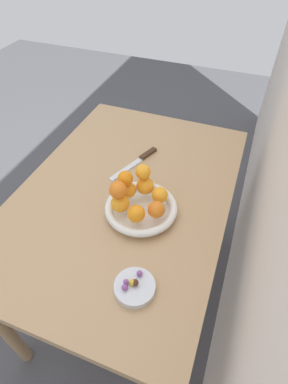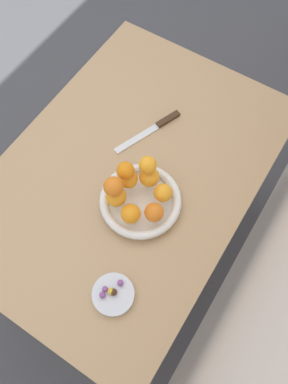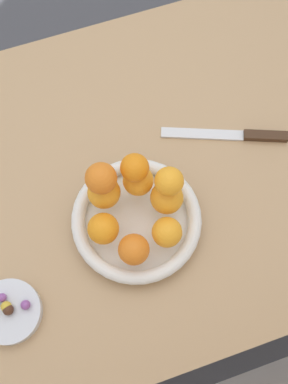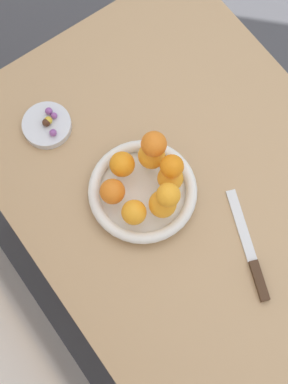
{
  "view_description": "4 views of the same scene",
  "coord_description": "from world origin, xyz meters",
  "px_view_note": "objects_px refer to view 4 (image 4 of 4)",
  "views": [
    {
      "loc": [
        0.71,
        0.34,
        1.53
      ],
      "look_at": [
        0.1,
        0.12,
        0.87
      ],
      "focal_mm": 28.0,
      "sensor_mm": 36.0,
      "label": 1
    },
    {
      "loc": [
        0.45,
        0.34,
        1.79
      ],
      "look_at": [
        0.08,
        0.11,
        0.86
      ],
      "focal_mm": 35.0,
      "sensor_mm": 36.0,
      "label": 2
    },
    {
      "loc": [
        0.15,
        0.34,
        1.64
      ],
      "look_at": [
        0.06,
        0.09,
        0.88
      ],
      "focal_mm": 45.0,
      "sensor_mm": 36.0,
      "label": 3
    },
    {
      "loc": [
        -0.27,
        0.34,
        2.01
      ],
      "look_at": [
        0.05,
        0.11,
        0.85
      ],
      "focal_mm": 55.0,
      "sensor_mm": 36.0,
      "label": 4
    }
  ],
  "objects_px": {
    "fruit_bowl": "(143,191)",
    "orange_8": "(154,144)",
    "orange_1": "(170,178)",
    "knife": "(251,254)",
    "orange_6": "(168,195)",
    "orange_7": "(172,166)",
    "candy_ball_2": "(49,111)",
    "dining_table": "(193,209)",
    "candy_dish": "(47,125)",
    "orange_2": "(152,155)",
    "candy_ball_0": "(54,116)",
    "orange_3": "(122,164)",
    "orange_5": "(134,212)",
    "orange_0": "(163,204)",
    "orange_4": "(112,191)",
    "candy_ball_3": "(46,123)",
    "candy_ball_1": "(48,120)",
    "candy_ball_4": "(53,133)"
  },
  "relations": [
    {
      "from": "orange_4",
      "to": "candy_ball_2",
      "type": "distance_m",
      "value": 0.27
    },
    {
      "from": "candy_ball_4",
      "to": "orange_3",
      "type": "bearing_deg",
      "value": -155.6
    },
    {
      "from": "candy_dish",
      "to": "candy_ball_2",
      "type": "relative_size",
      "value": 6.67
    },
    {
      "from": "fruit_bowl",
      "to": "candy_ball_4",
      "type": "relative_size",
      "value": 14.12
    },
    {
      "from": "orange_2",
      "to": "orange_0",
      "type": "bearing_deg",
      "value": 155.93
    },
    {
      "from": "orange_1",
      "to": "candy_ball_2",
      "type": "xyz_separation_m",
      "value": [
        0.31,
        0.12,
        -0.04
      ]
    },
    {
      "from": "orange_6",
      "to": "orange_2",
      "type": "bearing_deg",
      "value": -19.05
    },
    {
      "from": "orange_2",
      "to": "orange_4",
      "type": "distance_m",
      "value": 0.12
    },
    {
      "from": "candy_dish",
      "to": "orange_6",
      "type": "relative_size",
      "value": 2.25
    },
    {
      "from": "candy_dish",
      "to": "orange_2",
      "type": "xyz_separation_m",
      "value": [
        -0.23,
        -0.14,
        0.06
      ]
    },
    {
      "from": "dining_table",
      "to": "orange_2",
      "type": "relative_size",
      "value": 17.98
    },
    {
      "from": "candy_dish",
      "to": "orange_2",
      "type": "relative_size",
      "value": 1.9
    },
    {
      "from": "candy_ball_2",
      "to": "orange_7",
      "type": "bearing_deg",
      "value": -157.66
    },
    {
      "from": "orange_3",
      "to": "candy_ball_0",
      "type": "xyz_separation_m",
      "value": [
        0.21,
        0.05,
        -0.04
      ]
    },
    {
      "from": "orange_5",
      "to": "orange_0",
      "type": "bearing_deg",
      "value": -109.39
    },
    {
      "from": "candy_ball_0",
      "to": "candy_ball_4",
      "type": "bearing_deg",
      "value": 144.41
    },
    {
      "from": "orange_7",
      "to": "orange_1",
      "type": "bearing_deg",
      "value": 136.08
    },
    {
      "from": "candy_ball_3",
      "to": "candy_ball_1",
      "type": "bearing_deg",
      "value": -74.08
    },
    {
      "from": "orange_8",
      "to": "candy_ball_0",
      "type": "relative_size",
      "value": 3.64
    },
    {
      "from": "fruit_bowl",
      "to": "orange_7",
      "type": "height_order",
      "value": "orange_7"
    },
    {
      "from": "candy_dish",
      "to": "orange_7",
      "type": "height_order",
      "value": "orange_7"
    },
    {
      "from": "candy_ball_2",
      "to": "orange_5",
      "type": "bearing_deg",
      "value": -177.82
    },
    {
      "from": "orange_8",
      "to": "knife",
      "type": "distance_m",
      "value": 0.32
    },
    {
      "from": "orange_4",
      "to": "orange_6",
      "type": "height_order",
      "value": "orange_6"
    },
    {
      "from": "orange_8",
      "to": "candy_ball_2",
      "type": "height_order",
      "value": "orange_8"
    },
    {
      "from": "orange_1",
      "to": "orange_2",
      "type": "xyz_separation_m",
      "value": [
        0.07,
        0.0,
        0.0
      ]
    },
    {
      "from": "orange_2",
      "to": "orange_4",
      "type": "bearing_deg",
      "value": 98.6
    },
    {
      "from": "candy_ball_2",
      "to": "orange_8",
      "type": "bearing_deg",
      "value": -153.21
    },
    {
      "from": "fruit_bowl",
      "to": "orange_6",
      "type": "relative_size",
      "value": 4.77
    },
    {
      "from": "orange_3",
      "to": "candy_dish",
      "type": "bearing_deg",
      "value": 20.4
    },
    {
      "from": "orange_4",
      "to": "knife",
      "type": "relative_size",
      "value": 0.23
    },
    {
      "from": "candy_ball_1",
      "to": "candy_ball_4",
      "type": "xyz_separation_m",
      "value": [
        -0.03,
        0.01,
        -0.0
      ]
    },
    {
      "from": "orange_3",
      "to": "knife",
      "type": "xyz_separation_m",
      "value": [
        -0.32,
        -0.12,
        -0.06
      ]
    },
    {
      "from": "orange_8",
      "to": "candy_ball_3",
      "type": "height_order",
      "value": "orange_8"
    },
    {
      "from": "candy_dish",
      "to": "orange_1",
      "type": "bearing_deg",
      "value": -153.98
    },
    {
      "from": "orange_8",
      "to": "candy_ball_2",
      "type": "xyz_separation_m",
      "value": [
        0.25,
        0.12,
        -0.1
      ]
    },
    {
      "from": "orange_0",
      "to": "candy_ball_1",
      "type": "xyz_separation_m",
      "value": [
        0.33,
        0.09,
        -0.04
      ]
    },
    {
      "from": "fruit_bowl",
      "to": "orange_8",
      "type": "relative_size",
      "value": 4.38
    },
    {
      "from": "orange_3",
      "to": "candy_ball_4",
      "type": "distance_m",
      "value": 0.19
    },
    {
      "from": "orange_1",
      "to": "knife",
      "type": "distance_m",
      "value": 0.24
    },
    {
      "from": "candy_dish",
      "to": "orange_0",
      "type": "bearing_deg",
      "value": -164.19
    },
    {
      "from": "fruit_bowl",
      "to": "candy_ball_3",
      "type": "xyz_separation_m",
      "value": [
        0.27,
        0.09,
        0.01
      ]
    },
    {
      "from": "orange_1",
      "to": "orange_8",
      "type": "xyz_separation_m",
      "value": [
        0.07,
        -0.0,
        0.06
      ]
    },
    {
      "from": "orange_4",
      "to": "orange_8",
      "type": "height_order",
      "value": "orange_8"
    },
    {
      "from": "orange_3",
      "to": "knife",
      "type": "bearing_deg",
      "value": -159.24
    },
    {
      "from": "candy_ball_0",
      "to": "candy_ball_1",
      "type": "height_order",
      "value": "candy_ball_1"
    },
    {
      "from": "orange_7",
      "to": "candy_ball_4",
      "type": "bearing_deg",
      "value": 30.25
    },
    {
      "from": "orange_7",
      "to": "fruit_bowl",
      "type": "bearing_deg",
      "value": 72.91
    },
    {
      "from": "orange_4",
      "to": "orange_3",
      "type": "bearing_deg",
      "value": -53.64
    },
    {
      "from": "dining_table",
      "to": "knife",
      "type": "xyz_separation_m",
      "value": [
        -0.17,
        -0.02,
        0.09
      ]
    }
  ]
}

